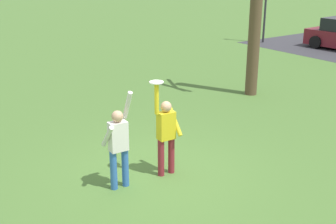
# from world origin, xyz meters

# --- Properties ---
(ground_plane) EXTENTS (120.00, 120.00, 0.00)m
(ground_plane) POSITION_xyz_m (0.00, 0.00, 0.00)
(ground_plane) COLOR #4C7533
(person_catcher) EXTENTS (0.49, 0.55, 2.08)m
(person_catcher) POSITION_xyz_m (0.15, 0.18, 0.98)
(person_catcher) COLOR maroon
(person_catcher) RESTS_ON ground_plane
(person_defender) EXTENTS (0.49, 0.56, 2.04)m
(person_defender) POSITION_xyz_m (0.09, -0.93, 0.98)
(person_defender) COLOR #3366B7
(person_defender) RESTS_ON ground_plane
(frisbee_disc) EXTENTS (0.28, 0.28, 0.02)m
(frisbee_disc) POSITION_xyz_m (0.14, -0.05, 2.09)
(frisbee_disc) COLOR white
(frisbee_disc) RESTS_ON person_catcher
(bare_tree_tall) EXTENTS (1.34, 0.91, 5.59)m
(bare_tree_tall) POSITION_xyz_m (-3.08, 5.96, 2.77)
(bare_tree_tall) COLOR brown
(bare_tree_tall) RESTS_ON ground_plane
(field_cone_orange) EXTENTS (0.26, 0.26, 0.32)m
(field_cone_orange) POSITION_xyz_m (-1.72, 1.45, 0.16)
(field_cone_orange) COLOR orange
(field_cone_orange) RESTS_ON ground_plane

